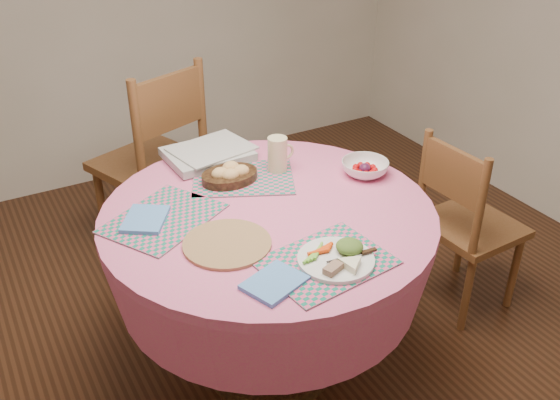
{
  "coord_description": "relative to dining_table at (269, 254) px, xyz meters",
  "views": [
    {
      "loc": [
        -0.92,
        -1.73,
        1.93
      ],
      "look_at": [
        0.05,
        0.0,
        0.78
      ],
      "focal_mm": 40.0,
      "sensor_mm": 36.0,
      "label": 1
    }
  ],
  "objects": [
    {
      "name": "dining_table",
      "position": [
        0.0,
        0.0,
        0.0
      ],
      "size": [
        1.24,
        1.24,
        0.75
      ],
      "color": "pink",
      "rests_on": "ground"
    },
    {
      "name": "ground",
      "position": [
        0.0,
        0.0,
        -0.56
      ],
      "size": [
        4.0,
        4.0,
        0.0
      ],
      "primitive_type": "plane",
      "color": "#331C0F",
      "rests_on": "ground"
    },
    {
      "name": "dinner_plate",
      "position": [
        0.04,
        -0.4,
        0.22
      ],
      "size": [
        0.25,
        0.25,
        0.05
      ],
      "rotation": [
        0.0,
        0.0,
        0.36
      ],
      "color": "white",
      "rests_on": "placemat_front"
    },
    {
      "name": "wicker_trivet",
      "position": [
        -0.23,
        -0.13,
        0.2
      ],
      "size": [
        0.3,
        0.3,
        0.01
      ],
      "primitive_type": "cylinder",
      "color": "brown",
      "rests_on": "dining_table"
    },
    {
      "name": "chair_back",
      "position": [
        -0.09,
        1.03,
        -0.01
      ],
      "size": [
        0.61,
        0.6,
        1.04
      ],
      "rotation": [
        0.0,
        0.0,
        3.49
      ],
      "color": "brown",
      "rests_on": "ground"
    },
    {
      "name": "fruit_bowl",
      "position": [
        0.48,
        0.06,
        0.22
      ],
      "size": [
        0.22,
        0.22,
        0.06
      ],
      "rotation": [
        0.0,
        0.0,
        -0.18
      ],
      "color": "white",
      "rests_on": "dining_table"
    },
    {
      "name": "latte_mug",
      "position": [
        0.19,
        0.26,
        0.27
      ],
      "size": [
        0.12,
        0.08,
        0.14
      ],
      "color": "beige",
      "rests_on": "placemat_back"
    },
    {
      "name": "napkin_far",
      "position": [
        -0.42,
        0.14,
        0.21
      ],
      "size": [
        0.22,
        0.23,
        0.01
      ],
      "primitive_type": "cube",
      "rotation": [
        0.0,
        0.0,
        0.98
      ],
      "color": "#558FDB",
      "rests_on": "placemat_left"
    },
    {
      "name": "newspaper_stack",
      "position": [
        -0.02,
        0.5,
        0.22
      ],
      "size": [
        0.37,
        0.3,
        0.04
      ],
      "rotation": [
        0.0,
        0.0,
        0.03
      ],
      "color": "silver",
      "rests_on": "dining_table"
    },
    {
      "name": "napkin_near",
      "position": [
        -0.19,
        -0.4,
        0.2
      ],
      "size": [
        0.22,
        0.19,
        0.01
      ],
      "primitive_type": "cube",
      "rotation": [
        0.0,
        0.0,
        0.34
      ],
      "color": "#558FDB",
      "rests_on": "dining_table"
    },
    {
      "name": "bread_bowl",
      "position": [
        -0.03,
        0.27,
        0.23
      ],
      "size": [
        0.23,
        0.23,
        0.08
      ],
      "color": "black",
      "rests_on": "placemat_back"
    },
    {
      "name": "placemat_back",
      "position": [
        0.03,
        0.27,
        0.2
      ],
      "size": [
        0.49,
        0.44,
        0.01
      ],
      "primitive_type": "cube",
      "rotation": [
        0.0,
        0.0,
        -0.44
      ],
      "color": "#157860",
      "rests_on": "dining_table"
    },
    {
      "name": "placemat_left",
      "position": [
        -0.36,
        0.13,
        0.2
      ],
      "size": [
        0.5,
        0.46,
        0.01
      ],
      "primitive_type": "cube",
      "rotation": [
        0.0,
        0.0,
        0.52
      ],
      "color": "#157860",
      "rests_on": "dining_table"
    },
    {
      "name": "chair_right",
      "position": [
        0.95,
        -0.08,
        -0.1
      ],
      "size": [
        0.4,
        0.42,
        0.86
      ],
      "rotation": [
        0.0,
        0.0,
        1.62
      ],
      "color": "brown",
      "rests_on": "ground"
    },
    {
      "name": "placemat_front",
      "position": [
        0.01,
        -0.38,
        0.2
      ],
      "size": [
        0.43,
        0.35,
        0.01
      ],
      "primitive_type": "cube",
      "rotation": [
        0.0,
        0.0,
        0.12
      ],
      "color": "#157860",
      "rests_on": "dining_table"
    }
  ]
}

